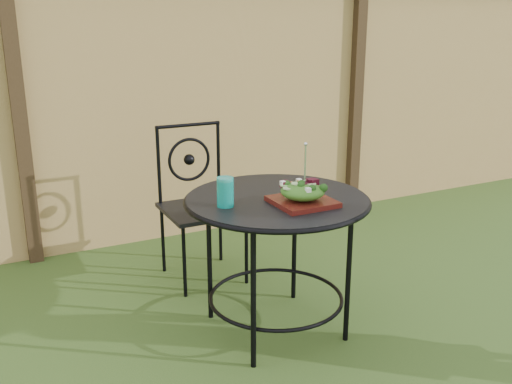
{
  "coord_description": "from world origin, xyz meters",
  "views": [
    {
      "loc": [
        -1.58,
        -1.72,
        1.55
      ],
      "look_at": [
        -0.37,
        0.68,
        0.75
      ],
      "focal_mm": 40.0,
      "sensor_mm": 36.0,
      "label": 1
    }
  ],
  "objects": [
    {
      "name": "patio_chair",
      "position": [
        -0.38,
        1.44,
        0.5
      ],
      "size": [
        0.46,
        0.46,
        0.95
      ],
      "color": "black",
      "rests_on": "ground"
    },
    {
      "name": "patio_table",
      "position": [
        -0.28,
        0.63,
        0.59
      ],
      "size": [
        0.92,
        0.92,
        0.72
      ],
      "color": "black",
      "rests_on": "ground"
    },
    {
      "name": "salad_plate",
      "position": [
        -0.22,
        0.48,
        0.74
      ],
      "size": [
        0.27,
        0.27,
        0.02
      ],
      "primitive_type": "cube",
      "color": "#3D080F",
      "rests_on": "patio_table"
    },
    {
      "name": "fork",
      "position": [
        -0.21,
        0.48,
        0.92
      ],
      "size": [
        0.01,
        0.01,
        0.18
      ],
      "primitive_type": "cylinder",
      "color": "silver",
      "rests_on": "salad"
    },
    {
      "name": "salad",
      "position": [
        -0.22,
        0.48,
        0.79
      ],
      "size": [
        0.21,
        0.21,
        0.08
      ],
      "primitive_type": "ellipsoid",
      "color": "#235614",
      "rests_on": "salad_plate"
    },
    {
      "name": "fence",
      "position": [
        -0.0,
        2.19,
        0.95
      ],
      "size": [
        8.0,
        0.12,
        1.9
      ],
      "color": "tan",
      "rests_on": "ground"
    },
    {
      "name": "drinking_glass",
      "position": [
        -0.56,
        0.61,
        0.79
      ],
      "size": [
        0.08,
        0.08,
        0.14
      ],
      "primitive_type": "cylinder",
      "color": "#0C9587",
      "rests_on": "patio_table"
    },
    {
      "name": "ground",
      "position": [
        0.0,
        0.0,
        0.0
      ],
      "size": [
        60.0,
        60.0,
        0.0
      ],
      "primitive_type": "plane",
      "color": "#204014",
      "rests_on": "ground"
    }
  ]
}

